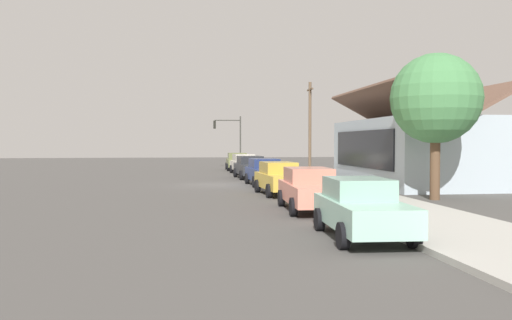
% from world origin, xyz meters
% --- Properties ---
extents(ground_plane, '(120.00, 120.00, 0.00)m').
position_xyz_m(ground_plane, '(0.00, 0.00, 0.00)').
color(ground_plane, '#4C4947').
extents(sidewalk_curb, '(60.00, 4.20, 0.16)m').
position_xyz_m(sidewalk_curb, '(0.00, 5.60, 0.08)').
color(sidewalk_curb, '#B2AFA8').
rests_on(sidewalk_curb, ground).
extents(car_olive, '(4.49, 2.19, 1.59)m').
position_xyz_m(car_olive, '(-17.12, 2.85, 0.82)').
color(car_olive, olive).
rests_on(car_olive, ground).
extents(car_ivory, '(4.45, 2.19, 1.59)m').
position_xyz_m(car_ivory, '(-11.35, 2.85, 0.81)').
color(car_ivory, silver).
rests_on(car_ivory, ground).
extents(car_charcoal, '(4.97, 2.23, 1.59)m').
position_xyz_m(car_charcoal, '(-5.69, 2.69, 0.82)').
color(car_charcoal, '#2D3035').
rests_on(car_charcoal, ground).
extents(car_navy, '(4.56, 2.14, 1.59)m').
position_xyz_m(car_navy, '(0.72, 2.78, 0.81)').
color(car_navy, navy).
rests_on(car_navy, ground).
extents(car_mustard, '(4.61, 2.14, 1.59)m').
position_xyz_m(car_mustard, '(6.42, 2.65, 0.81)').
color(car_mustard, gold).
rests_on(car_mustard, ground).
extents(car_coral, '(4.89, 2.18, 1.59)m').
position_xyz_m(car_coral, '(12.63, 2.70, 0.82)').
color(car_coral, '#EA8C75').
rests_on(car_coral, ground).
extents(car_seafoam, '(4.52, 2.13, 1.59)m').
position_xyz_m(car_seafoam, '(18.55, 2.70, 0.81)').
color(car_seafoam, '#9ED1BC').
rests_on(car_seafoam, ground).
extents(storefront_building, '(13.06, 7.02, 5.86)m').
position_xyz_m(storefront_building, '(1.21, 11.98, 2.11)').
color(storefront_building, '#ADBCC6').
rests_on(storefront_building, ground).
extents(shade_tree, '(4.01, 4.01, 6.53)m').
position_xyz_m(shade_tree, '(9.71, 9.09, 4.49)').
color(shade_tree, brown).
rests_on(shade_tree, ground).
extents(traffic_light_main, '(0.37, 2.79, 5.20)m').
position_xyz_m(traffic_light_main, '(-21.60, 2.54, 3.49)').
color(traffic_light_main, '#383833').
rests_on(traffic_light_main, ground).
extents(utility_pole_wooden, '(1.80, 0.24, 7.50)m').
position_xyz_m(utility_pole_wooden, '(-10.68, 8.20, 3.93)').
color(utility_pole_wooden, brown).
rests_on(utility_pole_wooden, ground).
extents(fire_hydrant_red, '(0.22, 0.22, 0.71)m').
position_xyz_m(fire_hydrant_red, '(-8.49, 4.20, 0.50)').
color(fire_hydrant_red, red).
rests_on(fire_hydrant_red, sidewalk_curb).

